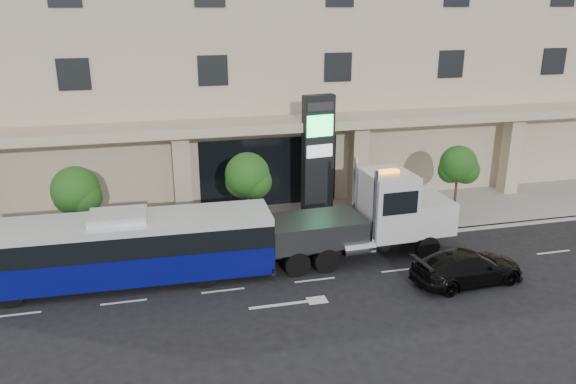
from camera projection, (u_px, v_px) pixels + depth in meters
name	position (u px, v px, depth m)	size (l,w,h in m)	color
ground	(306.00, 265.00, 25.72)	(120.00, 120.00, 0.00)	black
sidewalk	(281.00, 224.00, 30.29)	(120.00, 6.00, 0.15)	gray
curb	(295.00, 246.00, 27.53)	(120.00, 0.30, 0.15)	gray
convention_center	(244.00, 26.00, 36.72)	(60.00, 17.60, 20.00)	#BCAA8D
tree_left	(76.00, 193.00, 25.78)	(2.27, 2.20, 4.22)	#422B19
tree_mid	(248.00, 178.00, 27.53)	(2.28, 2.20, 4.38)	#422B19
tree_right	(459.00, 167.00, 30.20)	(2.10, 2.00, 4.04)	#422B19
city_bus	(121.00, 248.00, 23.58)	(12.78, 3.00, 3.22)	black
tow_truck	(369.00, 219.00, 26.10)	(10.06, 2.80, 4.58)	#2D3033
black_sedan	(467.00, 267.00, 23.92)	(2.03, 4.99, 1.45)	black
signage_pylon	(318.00, 157.00, 30.06)	(1.75, 0.83, 6.76)	black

